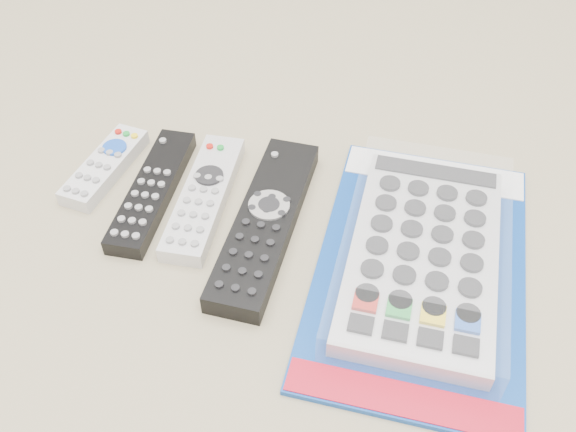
% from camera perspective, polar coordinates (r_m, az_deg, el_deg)
% --- Properties ---
extents(remote_small_grey, '(0.07, 0.15, 0.02)m').
position_cam_1_polar(remote_small_grey, '(0.84, -15.98, 4.29)').
color(remote_small_grey, silver).
rests_on(remote_small_grey, ground).
extents(remote_slim_black, '(0.05, 0.20, 0.02)m').
position_cam_1_polar(remote_slim_black, '(0.79, -11.97, 2.27)').
color(remote_slim_black, black).
rests_on(remote_slim_black, ground).
extents(remote_silver_dvd, '(0.05, 0.20, 0.02)m').
position_cam_1_polar(remote_silver_dvd, '(0.77, -7.46, 1.75)').
color(remote_silver_dvd, silver).
rests_on(remote_silver_dvd, ground).
extents(remote_large_black, '(0.08, 0.27, 0.03)m').
position_cam_1_polar(remote_large_black, '(0.73, -2.01, -0.54)').
color(remote_large_black, black).
rests_on(remote_large_black, ground).
extents(jumbo_remote_packaged, '(0.24, 0.38, 0.05)m').
position_cam_1_polar(jumbo_remote_packaged, '(0.70, 11.95, -3.30)').
color(jumbo_remote_packaged, navy).
rests_on(jumbo_remote_packaged, ground).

